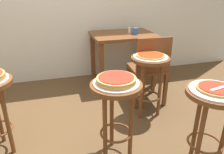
% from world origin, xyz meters
% --- Properties ---
extents(ground_plane, '(6.00, 6.00, 0.00)m').
position_xyz_m(ground_plane, '(0.00, 0.00, 0.00)').
color(ground_plane, brown).
extents(stool_foreground, '(0.40, 0.40, 0.68)m').
position_xyz_m(stool_foreground, '(0.86, -0.56, 0.51)').
color(stool_foreground, brown).
rests_on(stool_foreground, ground_plane).
extents(serving_plate_foreground, '(0.36, 0.36, 0.01)m').
position_xyz_m(serving_plate_foreground, '(0.86, -0.56, 0.69)').
color(serving_plate_foreground, silver).
rests_on(serving_plate_foreground, stool_foreground).
extents(pizza_foreground, '(0.27, 0.27, 0.02)m').
position_xyz_m(pizza_foreground, '(0.86, -0.56, 0.70)').
color(pizza_foreground, '#B78442').
rests_on(pizza_foreground, serving_plate_foreground).
extents(stool_middle, '(0.40, 0.40, 0.68)m').
position_xyz_m(stool_middle, '(0.22, -0.25, 0.51)').
color(stool_middle, brown).
rests_on(stool_middle, ground_plane).
extents(serving_plate_middle, '(0.36, 0.36, 0.01)m').
position_xyz_m(serving_plate_middle, '(0.22, -0.25, 0.69)').
color(serving_plate_middle, silver).
rests_on(serving_plate_middle, stool_middle).
extents(pizza_middle, '(0.30, 0.30, 0.05)m').
position_xyz_m(pizza_middle, '(0.22, -0.25, 0.72)').
color(pizza_middle, tan).
rests_on(pizza_middle, serving_plate_middle).
extents(stool_rear, '(0.40, 0.40, 0.68)m').
position_xyz_m(stool_rear, '(0.75, 0.28, 0.51)').
color(stool_rear, brown).
rests_on(stool_rear, ground_plane).
extents(serving_plate_rear, '(0.36, 0.36, 0.01)m').
position_xyz_m(serving_plate_rear, '(0.75, 0.28, 0.69)').
color(serving_plate_rear, silver).
rests_on(serving_plate_rear, stool_rear).
extents(pizza_rear, '(0.30, 0.30, 0.02)m').
position_xyz_m(pizza_rear, '(0.75, 0.28, 0.70)').
color(pizza_rear, tan).
rests_on(pizza_rear, serving_plate_rear).
extents(dining_table, '(0.88, 0.67, 0.73)m').
position_xyz_m(dining_table, '(0.77, 1.22, 0.60)').
color(dining_table, brown).
rests_on(dining_table, ground_plane).
extents(cup_near_edge, '(0.08, 0.08, 0.09)m').
position_xyz_m(cup_near_edge, '(0.92, 1.12, 0.78)').
color(cup_near_edge, '#3360B2').
rests_on(cup_near_edge, dining_table).
extents(condiment_shaker, '(0.04, 0.04, 0.08)m').
position_xyz_m(condiment_shaker, '(0.86, 1.21, 0.78)').
color(condiment_shaker, white).
rests_on(condiment_shaker, dining_table).
extents(wooden_chair, '(0.42, 0.42, 0.85)m').
position_xyz_m(wooden_chair, '(0.86, 0.52, 0.47)').
color(wooden_chair, brown).
rests_on(wooden_chair, ground_plane).
extents(pizza_server_knife, '(0.22, 0.07, 0.01)m').
position_xyz_m(pizza_server_knife, '(0.89, -0.58, 0.72)').
color(pizza_server_knife, silver).
rests_on(pizza_server_knife, pizza_foreground).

